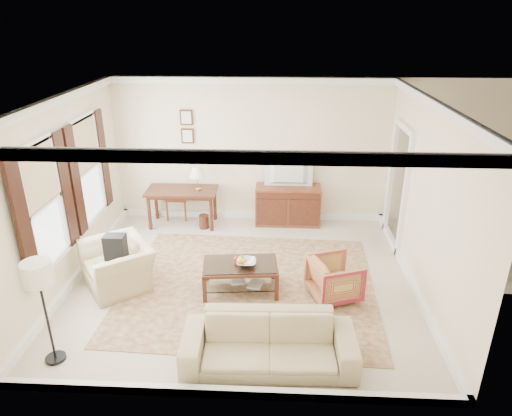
# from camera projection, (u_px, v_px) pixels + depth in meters

# --- Properties ---
(room_shell) EXTENTS (5.51, 5.01, 2.91)m
(room_shell) POSITION_uv_depth(u_px,v_px,m) (241.00, 131.00, 6.47)
(room_shell) COLOR beige
(room_shell) RESTS_ON ground
(annex_bedroom) EXTENTS (3.00, 2.70, 2.90)m
(annex_bedroom) POSITION_uv_depth(u_px,v_px,m) (497.00, 235.00, 8.16)
(annex_bedroom) COLOR beige
(annex_bedroom) RESTS_ON ground
(window_front) EXTENTS (0.12, 1.56, 1.80)m
(window_front) POSITION_uv_depth(u_px,v_px,m) (44.00, 206.00, 6.31)
(window_front) COLOR #CCB284
(window_front) RESTS_ON room_shell
(window_rear) EXTENTS (0.12, 1.56, 1.80)m
(window_rear) POSITION_uv_depth(u_px,v_px,m) (88.00, 169.00, 7.78)
(window_rear) COLOR #CCB284
(window_rear) RESTS_ON room_shell
(doorway) EXTENTS (0.10, 1.12, 2.25)m
(doorway) POSITION_uv_depth(u_px,v_px,m) (397.00, 188.00, 8.27)
(doorway) COLOR white
(doorway) RESTS_ON room_shell
(rug) EXTENTS (4.08, 3.54, 0.01)m
(rug) POSITION_uv_depth(u_px,v_px,m) (249.00, 285.00, 7.28)
(rug) COLOR #5C281E
(rug) RESTS_ON room_shell
(writing_desk) EXTENTS (1.39, 0.70, 0.76)m
(writing_desk) POSITION_uv_depth(u_px,v_px,m) (182.00, 195.00, 9.13)
(writing_desk) COLOR #4C2315
(writing_desk) RESTS_ON room_shell
(desk_chair) EXTENTS (0.52, 0.52, 1.05)m
(desk_chair) POSITION_uv_depth(u_px,v_px,m) (177.00, 194.00, 9.51)
(desk_chair) COLOR brown
(desk_chair) RESTS_ON room_shell
(desk_lamp) EXTENTS (0.32, 0.32, 0.50)m
(desk_lamp) POSITION_uv_depth(u_px,v_px,m) (198.00, 178.00, 8.97)
(desk_lamp) COLOR silver
(desk_lamp) RESTS_ON writing_desk
(framed_prints) EXTENTS (0.25, 0.04, 0.68)m
(framed_prints) POSITION_uv_depth(u_px,v_px,m) (187.00, 126.00, 9.00)
(framed_prints) COLOR #4C2315
(framed_prints) RESTS_ON room_shell
(sideboard) EXTENTS (1.30, 0.50, 0.80)m
(sideboard) POSITION_uv_depth(u_px,v_px,m) (288.00, 205.00, 9.29)
(sideboard) COLOR brown
(sideboard) RESTS_ON room_shell
(tv) EXTENTS (0.91, 0.53, 0.12)m
(tv) POSITION_uv_depth(u_px,v_px,m) (289.00, 165.00, 8.93)
(tv) COLOR black
(tv) RESTS_ON sideboard
(coffee_table) EXTENTS (1.19, 0.77, 0.48)m
(coffee_table) POSITION_uv_depth(u_px,v_px,m) (240.00, 270.00, 7.01)
(coffee_table) COLOR #4C2315
(coffee_table) RESTS_ON room_shell
(fruit_bowl) EXTENTS (0.42, 0.42, 0.10)m
(fruit_bowl) POSITION_uv_depth(u_px,v_px,m) (246.00, 262.00, 6.92)
(fruit_bowl) COLOR silver
(fruit_bowl) RESTS_ON coffee_table
(book_a) EXTENTS (0.28, 0.06, 0.38)m
(book_a) POSITION_uv_depth(u_px,v_px,m) (231.00, 279.00, 7.10)
(book_a) COLOR brown
(book_a) RESTS_ON coffee_table
(book_b) EXTENTS (0.28, 0.10, 0.38)m
(book_b) POSITION_uv_depth(u_px,v_px,m) (249.00, 283.00, 7.02)
(book_b) COLOR brown
(book_b) RESTS_ON coffee_table
(striped_armchair) EXTENTS (0.84, 0.86, 0.71)m
(striped_armchair) POSITION_uv_depth(u_px,v_px,m) (335.00, 277.00, 6.86)
(striped_armchair) COLOR maroon
(striped_armchair) RESTS_ON room_shell
(club_armchair) EXTENTS (1.21, 1.29, 0.95)m
(club_armchair) POSITION_uv_depth(u_px,v_px,m) (117.00, 258.00, 7.13)
(club_armchair) COLOR tan
(club_armchair) RESTS_ON room_shell
(backpack) EXTENTS (0.31, 0.37, 0.40)m
(backpack) POSITION_uv_depth(u_px,v_px,m) (115.00, 245.00, 7.02)
(backpack) COLOR black
(backpack) RESTS_ON club_armchair
(sofa) EXTENTS (2.13, 0.68, 0.83)m
(sofa) POSITION_uv_depth(u_px,v_px,m) (269.00, 336.00, 5.51)
(sofa) COLOR tan
(sofa) RESTS_ON room_shell
(floor_lamp) EXTENTS (0.35, 0.35, 1.40)m
(floor_lamp) POSITION_uv_depth(u_px,v_px,m) (39.00, 281.00, 5.28)
(floor_lamp) COLOR black
(floor_lamp) RESTS_ON room_shell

